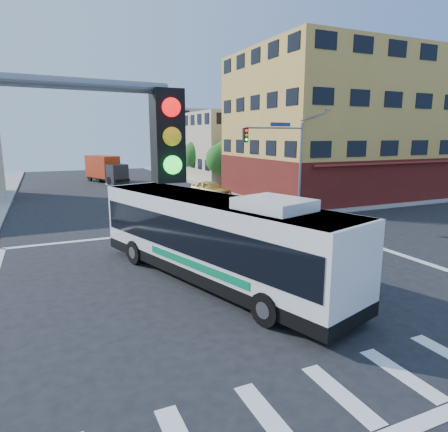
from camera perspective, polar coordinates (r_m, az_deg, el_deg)
name	(u,v)px	position (r m, az deg, el deg)	size (l,w,h in m)	color
ground	(234,280)	(17.36, 1.42, -9.12)	(120.00, 120.00, 0.00)	black
sidewalk_ne	(338,174)	(65.34, 16.00, 5.77)	(50.00, 50.00, 0.15)	#99958E
corner_building_ne	(332,137)	(42.75, 15.23, 10.82)	(18.10, 15.44, 14.00)	gold
building_east_near	(238,147)	(54.25, 2.05, 9.81)	(12.06, 10.06, 9.00)	#BBAA8E
building_east_far	(201,142)	(67.07, -3.35, 10.55)	(12.06, 10.06, 10.00)	#A7A8A2
signal_mast_ne	(283,151)	(29.99, 8.41, 9.23)	(7.91, 1.13, 8.07)	slate
street_tree_a	(222,157)	(46.65, -0.27, 8.42)	(3.60, 3.60, 5.53)	#362313
street_tree_b	(198,153)	(54.04, -3.77, 8.99)	(3.80, 3.80, 5.79)	#362313
street_tree_c	(179,153)	(61.60, -6.42, 8.98)	(3.40, 3.40, 5.29)	#362313
street_tree_d	(164,148)	(69.24, -8.51, 9.55)	(4.00, 4.00, 6.03)	#362313
transit_bus	(213,237)	(16.65, -1.54, -3.03)	(6.65, 13.60, 3.95)	black
box_truck	(106,169)	(54.90, -16.49, 6.39)	(4.74, 7.86, 3.41)	black
parked_car	(211,189)	(39.95, -1.91, 3.88)	(1.91, 4.76, 1.62)	gold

